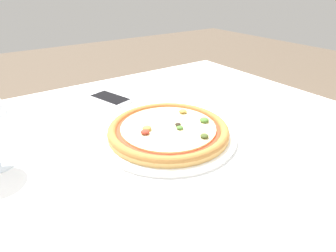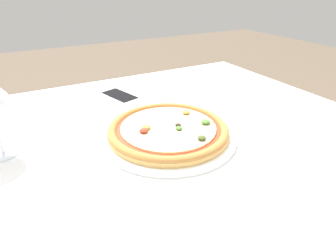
# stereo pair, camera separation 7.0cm
# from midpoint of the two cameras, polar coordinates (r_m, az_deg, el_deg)

# --- Properties ---
(dining_table) EXTENTS (1.38, 1.04, 0.75)m
(dining_table) POSITION_cam_midpoint_polar(r_m,az_deg,el_deg) (0.72, -9.55, -10.24)
(dining_table) COLOR #997047
(dining_table) RESTS_ON ground_plane
(pizza_plate) EXTENTS (0.34, 0.34, 0.04)m
(pizza_plate) POSITION_cam_midpoint_polar(r_m,az_deg,el_deg) (0.71, -2.83, -1.01)
(pizza_plate) COLOR white
(pizza_plate) RESTS_ON dining_table
(cell_phone) EXTENTS (0.11, 0.16, 0.01)m
(cell_phone) POSITION_cam_midpoint_polar(r_m,az_deg,el_deg) (0.96, -13.75, 5.36)
(cell_phone) COLOR white
(cell_phone) RESTS_ON dining_table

